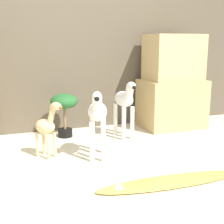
# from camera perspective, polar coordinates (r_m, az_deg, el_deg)

# --- Properties ---
(ground_plane) EXTENTS (14.00, 14.00, 0.00)m
(ground_plane) POSITION_cam_1_polar(r_m,az_deg,el_deg) (2.67, -0.31, -11.44)
(ground_plane) COLOR beige
(wall_back) EXTENTS (6.40, 0.08, 2.20)m
(wall_back) POSITION_cam_1_polar(r_m,az_deg,el_deg) (3.98, -8.31, 12.55)
(wall_back) COLOR brown
(wall_back) RESTS_ON ground_plane
(rock_pillar_right) EXTENTS (0.79, 0.56, 1.19)m
(rock_pillar_right) POSITION_cam_1_polar(r_m,az_deg,el_deg) (4.13, 10.96, 4.79)
(rock_pillar_right) COLOR tan
(rock_pillar_right) RESTS_ON ground_plane
(zebra_right) EXTENTS (0.20, 0.45, 0.67)m
(zebra_right) POSITION_cam_1_polar(r_m,az_deg,el_deg) (3.60, 2.34, 1.83)
(zebra_right) COLOR white
(zebra_right) RESTS_ON ground_plane
(zebra_left) EXTENTS (0.27, 0.45, 0.67)m
(zebra_left) POSITION_cam_1_polar(r_m,az_deg,el_deg) (2.93, -2.67, -0.64)
(zebra_left) COLOR white
(zebra_left) RESTS_ON ground_plane
(giraffe_figurine) EXTENTS (0.28, 0.32, 0.56)m
(giraffe_figurine) POSITION_cam_1_polar(r_m,az_deg,el_deg) (3.03, -11.82, -2.49)
(giraffe_figurine) COLOR #E0C184
(giraffe_figurine) RESTS_ON ground_plane
(potted_palm_front) EXTENTS (0.32, 0.32, 0.51)m
(potted_palm_front) POSITION_cam_1_polar(r_m,az_deg,el_deg) (3.67, -8.72, 1.15)
(potted_palm_front) COLOR black
(potted_palm_front) RESTS_ON ground_plane
(surfboard) EXTENTS (1.23, 0.29, 0.07)m
(surfboard) POSITION_cam_1_polar(r_m,az_deg,el_deg) (2.56, 10.33, -12.42)
(surfboard) COLOR gold
(surfboard) RESTS_ON ground_plane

